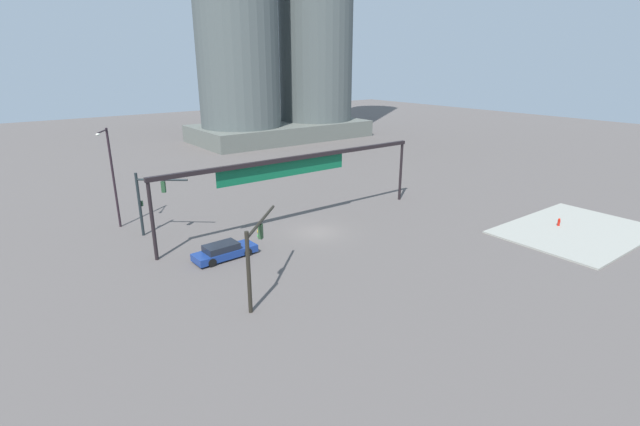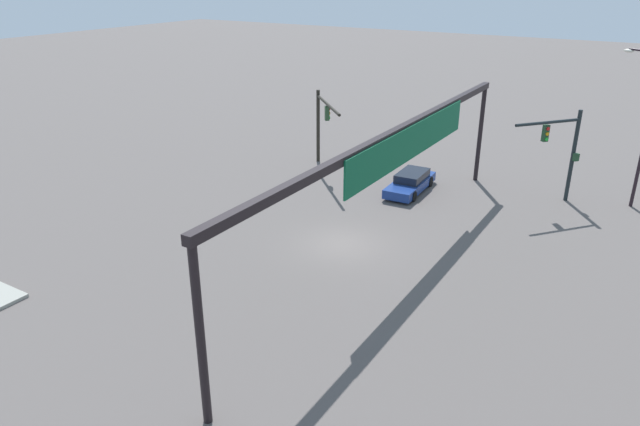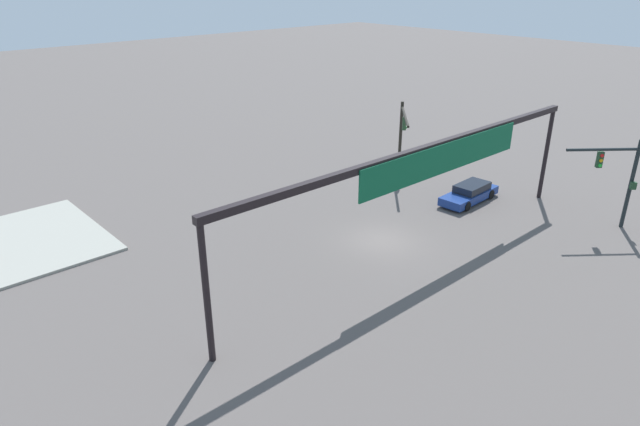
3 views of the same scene
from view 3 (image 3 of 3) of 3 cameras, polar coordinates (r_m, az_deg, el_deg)
ground_plane at (r=32.71m, az=6.41°, el=-2.85°), size 209.78×209.78×0.00m
traffic_signal_near_corner at (r=43.28m, az=8.45°, el=8.72°), size 4.51×4.39×5.17m
traffic_signal_opposite_side at (r=37.34m, az=28.35°, el=3.66°), size 3.49×3.19×5.53m
overhead_sign_gantry at (r=29.32m, az=11.38°, el=5.28°), size 26.74×0.43×6.41m
sedan_car_approaching at (r=39.20m, az=15.09°, el=1.98°), size 4.94×1.99×1.21m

